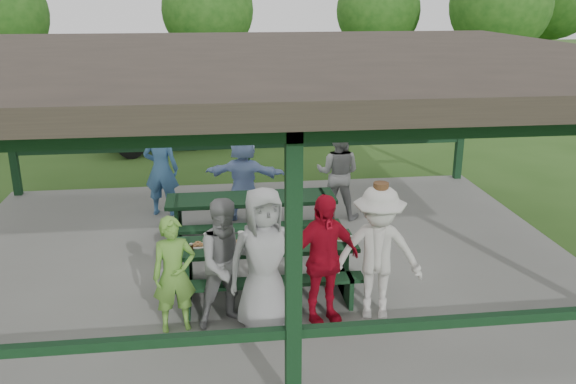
{
  "coord_description": "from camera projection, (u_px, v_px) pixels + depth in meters",
  "views": [
    {
      "loc": [
        -0.7,
        -8.95,
        4.15
      ],
      "look_at": [
        0.39,
        -0.3,
        1.28
      ],
      "focal_mm": 38.0,
      "sensor_mm": 36.0,
      "label": 1
    }
  ],
  "objects": [
    {
      "name": "ground",
      "position": [
        262.0,
        262.0,
        9.82
      ],
      "size": [
        90.0,
        90.0,
        0.0
      ],
      "primitive_type": "plane",
      "color": "#294C17",
      "rests_on": "ground"
    },
    {
      "name": "contestant_green",
      "position": [
        174.0,
        275.0,
        7.48
      ],
      "size": [
        0.6,
        0.45,
        1.49
      ],
      "primitive_type": "imported",
      "rotation": [
        0.0,
        0.0,
        0.18
      ],
      "color": "#66A23A",
      "rests_on": "concrete_slab"
    },
    {
      "name": "contestant_grey_mid",
      "position": [
        264.0,
        260.0,
        7.46
      ],
      "size": [
        1.0,
        0.76,
        1.85
      ],
      "primitive_type": "imported",
      "rotation": [
        0.0,
        0.0,
        0.2
      ],
      "color": "#98989A",
      "rests_on": "concrete_slab"
    },
    {
      "name": "spectator_grey",
      "position": [
        338.0,
        173.0,
        11.27
      ],
      "size": [
        1.02,
        0.92,
        1.71
      ],
      "primitive_type": "imported",
      "rotation": [
        0.0,
        0.0,
        2.75
      ],
      "color": "gray",
      "rests_on": "concrete_slab"
    },
    {
      "name": "tree_left",
      "position": [
        208.0,
        10.0,
        22.09
      ],
      "size": [
        3.32,
        3.32,
        5.19
      ],
      "color": "#322114",
      "rests_on": "ground"
    },
    {
      "name": "farm_trailer",
      "position": [
        154.0,
        124.0,
        16.8
      ],
      "size": [
        3.81,
        2.57,
        1.35
      ],
      "rotation": [
        0.0,
        0.0,
        0.41
      ],
      "color": "navy",
      "rests_on": "ground"
    },
    {
      "name": "contestant_red",
      "position": [
        323.0,
        260.0,
        7.61
      ],
      "size": [
        1.09,
        0.71,
        1.72
      ],
      "primitive_type": "imported",
      "rotation": [
        0.0,
        0.0,
        0.31
      ],
      "color": "#AB0A1E",
      "rests_on": "concrete_slab"
    },
    {
      "name": "picnic_table_near",
      "position": [
        266.0,
        261.0,
        8.5
      ],
      "size": [
        2.51,
        1.39,
        0.75
      ],
      "color": "black",
      "rests_on": "concrete_slab"
    },
    {
      "name": "table_setting",
      "position": [
        268.0,
        239.0,
        8.46
      ],
      "size": [
        2.24,
        0.45,
        0.1
      ],
      "color": "white",
      "rests_on": "picnic_table_near"
    },
    {
      "name": "contestant_white_fedora",
      "position": [
        378.0,
        253.0,
        7.74
      ],
      "size": [
        1.25,
        0.87,
        1.83
      ],
      "rotation": [
        0.0,
        0.0,
        -0.2
      ],
      "color": "beige",
      "rests_on": "concrete_slab"
    },
    {
      "name": "pickup_truck",
      "position": [
        269.0,
        110.0,
        18.43
      ],
      "size": [
        5.89,
        3.73,
        1.51
      ],
      "primitive_type": "imported",
      "rotation": [
        0.0,
        0.0,
        1.81
      ],
      "color": "silver",
      "rests_on": "ground"
    },
    {
      "name": "tree_mid",
      "position": [
        378.0,
        11.0,
        23.73
      ],
      "size": [
        3.25,
        3.25,
        5.08
      ],
      "color": "#322114",
      "rests_on": "ground"
    },
    {
      "name": "pavilion_structure",
      "position": [
        259.0,
        63.0,
        8.83
      ],
      "size": [
        10.6,
        8.6,
        3.24
      ],
      "color": "black",
      "rests_on": "concrete_slab"
    },
    {
      "name": "spectator_lblue",
      "position": [
        244.0,
        177.0,
        11.18
      ],
      "size": [
        1.57,
        0.83,
        1.62
      ],
      "primitive_type": "imported",
      "rotation": [
        0.0,
        0.0,
        2.89
      ],
      "color": "#97B2E9",
      "rests_on": "concrete_slab"
    },
    {
      "name": "spectator_blue",
      "position": [
        161.0,
        169.0,
        11.4
      ],
      "size": [
        0.72,
        0.55,
        1.78
      ],
      "primitive_type": "imported",
      "rotation": [
        0.0,
        0.0,
        2.94
      ],
      "color": "#3B689A",
      "rests_on": "concrete_slab"
    },
    {
      "name": "concrete_slab",
      "position": [
        262.0,
        260.0,
        9.8
      ],
      "size": [
        10.0,
        8.0,
        0.1
      ],
      "primitive_type": "cube",
      "color": "slate",
      "rests_on": "ground"
    },
    {
      "name": "picnic_table_far",
      "position": [
        251.0,
        212.0,
        10.38
      ],
      "size": [
        2.85,
        1.39,
        0.75
      ],
      "color": "black",
      "rests_on": "concrete_slab"
    },
    {
      "name": "contestant_grey_left",
      "position": [
        228.0,
        263.0,
        7.57
      ],
      "size": [
        0.97,
        0.85,
        1.68
      ],
      "primitive_type": "imported",
      "rotation": [
        0.0,
        0.0,
        0.3
      ],
      "color": "gray",
      "rests_on": "concrete_slab"
    },
    {
      "name": "tree_right",
      "position": [
        500.0,
        5.0,
        21.2
      ],
      "size": [
        3.51,
        3.51,
        5.48
      ],
      "color": "#322114",
      "rests_on": "ground"
    }
  ]
}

